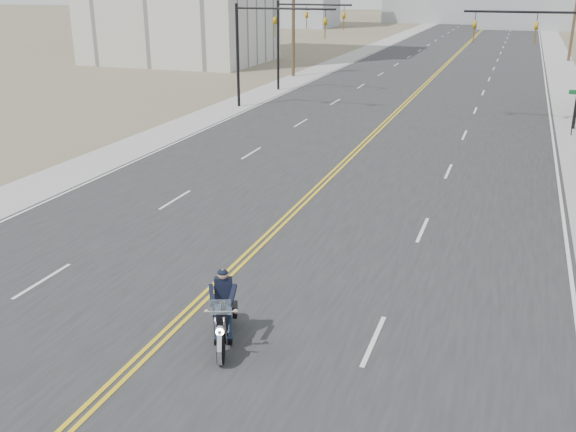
{
  "coord_description": "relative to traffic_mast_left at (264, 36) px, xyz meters",
  "views": [
    {
      "loc": [
        7.66,
        -9.73,
        8.38
      ],
      "look_at": [
        1.43,
        7.68,
        1.6
      ],
      "focal_mm": 40.0,
      "sensor_mm": 36.0,
      "label": 1
    }
  ],
  "objects": [
    {
      "name": "ground_plane",
      "position": [
        8.98,
        -32.0,
        -4.94
      ],
      "size": [
        400.0,
        400.0,
        0.0
      ],
      "primitive_type": "plane",
      "color": "#776D56",
      "rests_on": "ground"
    },
    {
      "name": "utility_pole_e",
      "position": [
        21.48,
        38.0,
        0.79
      ],
      "size": [
        2.2,
        0.3,
        11.0
      ],
      "color": "brown",
      "rests_on": "ground"
    },
    {
      "name": "traffic_mast_right",
      "position": [
        17.95,
        0.0,
        0.0
      ],
      "size": [
        7.1,
        0.26,
        7.0
      ],
      "color": "black",
      "rests_on": "ground"
    },
    {
      "name": "road",
      "position": [
        8.98,
        38.0,
        -4.93
      ],
      "size": [
        20.0,
        200.0,
        0.01
      ],
      "primitive_type": "cube",
      "color": "#303033",
      "rests_on": "ground"
    },
    {
      "name": "traffic_mast_left",
      "position": [
        0.0,
        0.0,
        0.0
      ],
      "size": [
        7.1,
        0.26,
        7.0
      ],
      "color": "black",
      "rests_on": "ground"
    },
    {
      "name": "utility_pole_left",
      "position": [
        -3.52,
        16.0,
        0.54
      ],
      "size": [
        2.2,
        0.3,
        10.5
      ],
      "color": "brown",
      "rests_on": "ground"
    },
    {
      "name": "sidewalk_right",
      "position": [
        20.48,
        38.0,
        -4.93
      ],
      "size": [
        3.0,
        200.0,
        0.01
      ],
      "primitive_type": "cube",
      "color": "#A5A5A0",
      "rests_on": "ground"
    },
    {
      "name": "motorcyclist",
      "position": [
        10.52,
        -29.32,
        -4.01
      ],
      "size": [
        1.79,
        2.57,
        1.85
      ],
      "primitive_type": null,
      "rotation": [
        0.0,
        0.0,
        3.51
      ],
      "color": "black",
      "rests_on": "ground"
    },
    {
      "name": "street_sign",
      "position": [
        19.78,
        -2.0,
        -3.13
      ],
      "size": [
        0.9,
        0.06,
        2.62
      ],
      "color": "black",
      "rests_on": "ground"
    },
    {
      "name": "traffic_mast_far",
      "position": [
        -0.33,
        8.0,
        -0.06
      ],
      "size": [
        6.1,
        0.26,
        7.0
      ],
      "color": "black",
      "rests_on": "ground"
    },
    {
      "name": "sidewalk_left",
      "position": [
        -2.52,
        38.0,
        -4.93
      ],
      "size": [
        3.0,
        200.0,
        0.01
      ],
      "primitive_type": "cube",
      "color": "#A5A5A0",
      "rests_on": "ground"
    }
  ]
}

